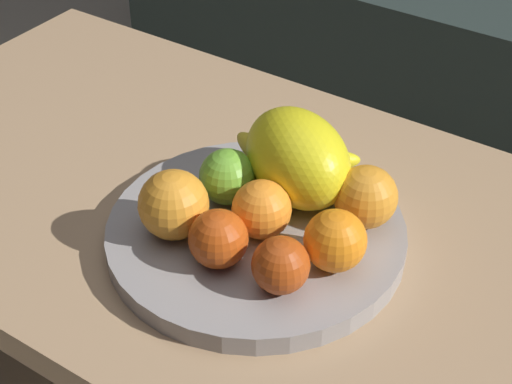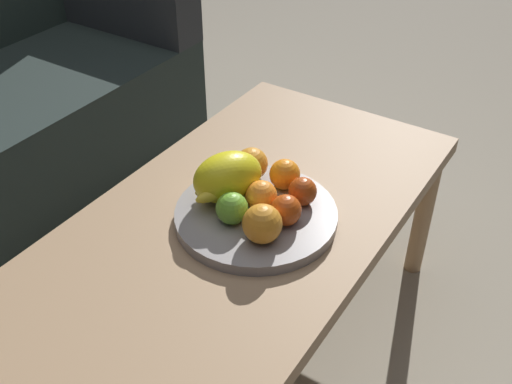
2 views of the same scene
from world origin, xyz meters
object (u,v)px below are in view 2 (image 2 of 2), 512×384
object	(u,v)px
orange_front	(261,196)
apple_front	(286,210)
orange_left	(262,224)
apple_right	(232,208)
fruit_bowl	(256,215)
orange_right	(285,174)
orange_back	(252,164)
apple_left	(302,191)
melon_large_front	(228,177)
banana_bunch	(228,190)
coffee_table	(233,238)

from	to	relation	value
orange_front	apple_front	world-z (taller)	orange_front
orange_left	apple_right	distance (m)	0.08
fruit_bowl	orange_right	world-z (taller)	orange_right
apple_front	apple_right	bearing A→B (deg)	120.30
apple_front	orange_right	bearing A→B (deg)	31.61
orange_back	apple_left	world-z (taller)	orange_back
fruit_bowl	orange_right	size ratio (longest dim) A/B	5.05
orange_back	melon_large_front	bearing A→B (deg)	179.26
apple_front	apple_left	distance (m)	0.08
orange_right	banana_bunch	bearing A→B (deg)	145.35
coffee_table	orange_left	distance (m)	0.16
fruit_bowl	orange_front	size ratio (longest dim) A/B	5.12
apple_left	banana_bunch	world-z (taller)	apple_left
coffee_table	fruit_bowl	distance (m)	0.08
orange_left	banana_bunch	size ratio (longest dim) A/B	0.46
orange_right	fruit_bowl	bearing A→B (deg)	176.25
orange_left	apple_left	distance (m)	0.15
orange_back	coffee_table	bearing A→B (deg)	-164.55
orange_front	apple_front	distance (m)	0.07
orange_front	orange_right	distance (m)	0.10
apple_left	coffee_table	bearing A→B (deg)	134.70
melon_large_front	orange_left	world-z (taller)	melon_large_front
orange_left	apple_front	distance (m)	0.07
fruit_bowl	banana_bunch	bearing A→B (deg)	92.73
orange_back	apple_right	bearing A→B (deg)	-161.18
fruit_bowl	orange_front	bearing A→B (deg)	-27.00
orange_front	melon_large_front	bearing A→B (deg)	92.91
melon_large_front	banana_bunch	world-z (taller)	melon_large_front
orange_left	apple_left	bearing A→B (deg)	-3.29
apple_front	apple_left	bearing A→B (deg)	2.92
orange_right	apple_left	distance (m)	0.07
apple_left	apple_front	bearing A→B (deg)	-177.08
banana_bunch	apple_front	bearing A→B (deg)	-88.72
coffee_table	melon_large_front	distance (m)	0.14
apple_front	orange_back	bearing A→B (deg)	56.10
apple_front	banana_bunch	world-z (taller)	apple_front
orange_front	orange_left	bearing A→B (deg)	-146.56
fruit_bowl	orange_back	xyz separation A→B (m)	(0.10, 0.08, 0.05)
coffee_table	orange_back	xyz separation A→B (m)	(0.13, 0.04, 0.11)
orange_left	coffee_table	bearing A→B (deg)	68.12
orange_front	apple_right	world-z (taller)	same
apple_right	banana_bunch	bearing A→B (deg)	41.33
orange_front	apple_right	bearing A→B (deg)	157.00
coffee_table	melon_large_front	xyz separation A→B (m)	(0.04, 0.04, 0.13)
orange_back	apple_right	distance (m)	0.17
apple_front	apple_left	world-z (taller)	apple_front
apple_left	banana_bunch	bearing A→B (deg)	120.21
melon_large_front	orange_front	world-z (taller)	melon_large_front
orange_left	fruit_bowl	bearing A→B (deg)	40.46
orange_right	apple_front	size ratio (longest dim) A/B	1.05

